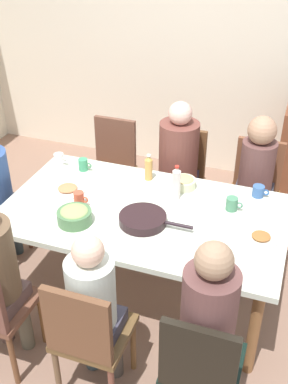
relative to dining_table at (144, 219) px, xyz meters
name	(u,v)px	position (x,y,z in m)	size (l,w,h in m)	color
ground_plane	(144,290)	(0.00, 0.00, -0.67)	(6.11, 6.11, 0.00)	#896856
wall_back	(217,47)	(0.00, 2.11, 0.63)	(5.33, 0.12, 2.60)	beige
dining_table	(144,219)	(0.00, 0.00, 0.00)	(1.91, 1.09, 0.74)	silver
chair_0	(112,163)	(-0.64, 0.92, -0.15)	(0.40, 0.40, 0.90)	brown
chair_1	(201,367)	(0.64, -0.92, -0.15)	(0.40, 0.40, 0.90)	black
person_1	(208,324)	(0.64, -0.83, 0.07)	(0.30, 0.30, 1.25)	#2A2B50
chair_2	(180,175)	(0.00, 0.92, -0.15)	(0.40, 0.40, 0.90)	brown
person_2	(178,158)	(0.00, 0.83, 0.06)	(0.32, 0.32, 1.20)	#363653
chair_4	(88,334)	(0.00, -0.92, -0.15)	(0.40, 0.40, 0.90)	brown
person_4	(93,303)	(0.00, -0.83, 0.00)	(0.30, 0.30, 1.12)	#354347
chair_6	(255,188)	(0.64, 0.92, -0.15)	(0.40, 0.40, 0.90)	brown
person_6	(256,173)	(0.64, 0.83, 0.04)	(0.30, 0.30, 1.17)	#453B45
plate_0	(68,190)	(-0.60, 0.05, 0.09)	(0.25, 0.25, 0.04)	silver
plate_1	(261,238)	(0.79, -0.05, 0.09)	(0.21, 0.21, 0.04)	silver
plate_2	(206,263)	(0.52, -0.40, 0.09)	(0.25, 0.25, 0.04)	beige
bowl_0	(184,182)	(0.17, 0.38, 0.12)	(0.18, 0.18, 0.09)	beige
bowl_1	(74,216)	(-0.38, -0.28, 0.13)	(0.23, 0.23, 0.11)	#4A7549
serving_pan	(143,219)	(0.04, -0.14, 0.10)	(0.49, 0.31, 0.06)	black
cup_0	(79,199)	(-0.44, -0.08, 0.12)	(0.11, 0.07, 0.10)	#C74D35
cup_1	(59,159)	(-0.85, 0.39, 0.12)	(0.11, 0.08, 0.09)	white
cup_2	(232,204)	(0.56, 0.21, 0.12)	(0.12, 0.08, 0.09)	#478260
cup_3	(259,191)	(0.70, 0.44, 0.11)	(0.12, 0.08, 0.08)	#395F9E
cup_4	(83,165)	(-0.63, 0.37, 0.12)	(0.11, 0.07, 0.09)	#3E9567
bottle_0	(149,168)	(-0.11, 0.41, 0.17)	(0.06, 0.06, 0.21)	#CC9348
bottle_1	(176,183)	(0.16, 0.22, 0.19)	(0.06, 0.06, 0.26)	silver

